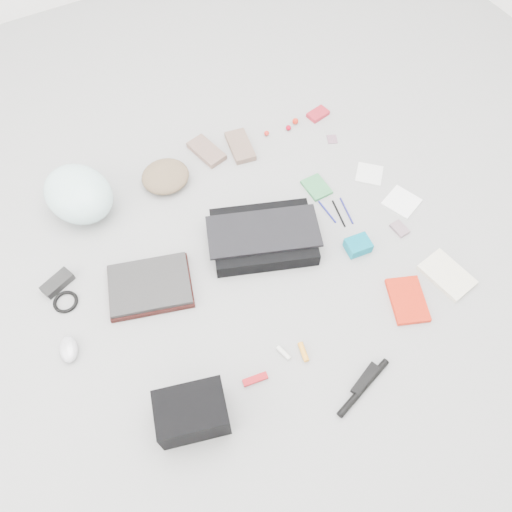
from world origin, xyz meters
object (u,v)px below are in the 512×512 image
messenger_bag (263,237)px  bike_helmet (78,194)px  camera_bag (192,413)px  laptop (149,284)px  accordion_wallet (358,245)px  book_red (408,300)px

messenger_bag → bike_helmet: bearing=159.2°
camera_bag → laptop: bearing=98.7°
laptop → accordion_wallet: 0.82m
laptop → accordion_wallet: (0.79, -0.23, -0.01)m
messenger_bag → book_red: 0.60m
laptop → accordion_wallet: bearing=0.5°
messenger_bag → accordion_wallet: 0.37m
camera_bag → accordion_wallet: bearing=34.1°
bike_helmet → camera_bag: (0.03, -1.00, -0.02)m
bike_helmet → messenger_bag: bearing=-61.7°
bike_helmet → accordion_wallet: bike_helmet is taller
laptop → camera_bag: (-0.06, -0.52, 0.04)m
bike_helmet → book_red: (0.91, -1.00, -0.08)m
book_red → camera_bag: bearing=-158.0°
bike_helmet → laptop: bearing=-99.1°
accordion_wallet → book_red: bearing=-77.3°
bike_helmet → book_red: bike_helmet is taller
camera_bag → accordion_wallet: (0.85, 0.29, -0.05)m
messenger_bag → bike_helmet: (-0.57, 0.50, 0.06)m
camera_bag → accordion_wallet: 0.90m
laptop → accordion_wallet: size_ratio=3.20×
camera_bag → book_red: camera_bag is taller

